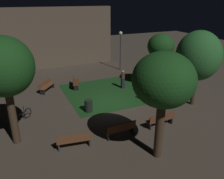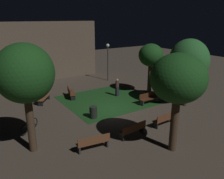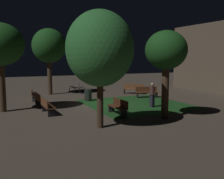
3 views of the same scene
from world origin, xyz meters
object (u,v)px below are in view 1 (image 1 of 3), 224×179
Objects in this scene: tree_near_wall at (4,68)px; bicycle at (21,116)px; tree_right_canopy at (164,81)px; bench_path_side at (153,93)px; tree_back_left at (198,56)px; lamp_post_plaza_east at (121,44)px; bench_near_trees at (74,140)px; trash_bin at (89,106)px; bench_corner at (121,129)px; bench_back_row at (75,82)px; bench_by_lamp at (46,86)px; tree_tall_center at (161,47)px; pedestrian at (123,79)px; bench_lawn_edge at (161,119)px.

bicycle is (0.43, 2.35, -3.87)m from tree_near_wall.
tree_right_canopy is at bearing -47.49° from bicycle.
tree_back_left is at bearing -42.89° from bench_path_side.
bench_near_trees is at bearing -125.65° from lamp_post_plaza_east.
bench_near_trees reaches higher than trash_bin.
bench_corner is 0.99× the size of bench_near_trees.
tree_back_left reaches higher than bench_back_row.
tree_right_canopy is at bearing -84.00° from bench_back_row.
bench_by_lamp is 8.82m from bench_path_side.
tree_tall_center is 11.84m from bicycle.
bench_corner is 7.58m from tree_back_left.
bench_by_lamp is 2.44m from bench_back_row.
tree_right_canopy is at bearing -71.93° from bench_by_lamp.
lamp_post_plaza_east reaches higher than bicycle.
tree_back_left is at bearing -0.48° from tree_near_wall.
bench_by_lamp is 1.06× the size of pedestrian.
bench_back_row is at bearing 135.18° from tree_back_left.
pedestrian is at bearing 123.03° from tree_back_left.
bench_by_lamp is 8.30m from tree_near_wall.
tree_near_wall is (-5.39, 1.80, 3.73)m from bench_corner.
bicycle is (-11.31, -1.42, -3.19)m from tree_tall_center.
bench_lawn_edge and bench_path_side have the same top height.
tree_near_wall is at bearing 147.15° from tree_right_canopy.
bench_path_side is at bearing -97.77° from lamp_post_plaza_east.
tree_near_wall is (-9.97, -1.85, 3.73)m from bench_path_side.
tree_tall_center is (3.64, 5.56, 3.05)m from bench_lawn_edge.
bench_near_trees is 0.99× the size of bench_back_row.
tree_near_wall reaches higher than bench_back_row.
tree_near_wall is 1.40× the size of lamp_post_plaza_east.
trash_bin is (-0.64, 3.68, -0.05)m from bench_corner.
tree_right_canopy reaches higher than bench_path_side.
bench_lawn_edge is at bearing -71.12° from bench_back_row.
bench_near_trees is 0.45× the size of lamp_post_plaza_east.
bicycle is (-9.55, 0.49, -0.14)m from bench_path_side.
bench_corner is at bearing -141.48° from bench_path_side.
bench_lawn_edge is 12.26m from lamp_post_plaza_east.
tree_near_wall is at bearing -138.27° from lamp_post_plaza_east.
bench_back_row is 1.16× the size of pedestrian.
tree_right_canopy is 7.09m from trash_bin.
bench_by_lamp is 0.32× the size of tree_back_left.
bench_near_trees is at bearing 147.27° from tree_right_canopy.
tree_near_wall is (-2.73, -6.89, 3.73)m from bench_by_lamp.
tree_right_canopy is 1.28× the size of lamp_post_plaza_east.
tree_tall_center is at bearing -19.16° from bench_by_lamp.
bench_path_side is at bearing -132.77° from tree_tall_center.
bench_corner is at bearing -115.96° from lamp_post_plaza_east.
tree_near_wall is 14.89m from lamp_post_plaza_east.
bench_lawn_edge and bench_back_row have the same top height.
bicycle is at bearing 140.14° from bench_corner.
bicycle is at bearing 173.85° from trash_bin.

